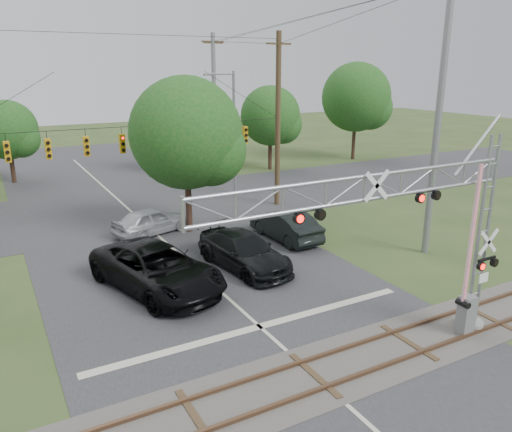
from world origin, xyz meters
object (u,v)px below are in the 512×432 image
crossing_gantry (417,227)px  streetlight (232,127)px  car_dark (244,251)px  traffic_signal_span (153,132)px  pickup_black (157,269)px  sedan_silver (151,221)px

crossing_gantry → streetlight: size_ratio=1.28×
crossing_gantry → car_dark: size_ratio=2.00×
traffic_signal_span → car_dark: size_ratio=3.36×
car_dark → traffic_signal_span: bearing=90.3°
pickup_black → streetlight: bearing=37.3°
traffic_signal_span → car_dark: traffic_signal_span is taller
sedan_silver → streetlight: bearing=-68.4°
car_dark → pickup_black: bearing=177.1°
sedan_silver → streetlight: 11.36m
traffic_signal_span → sedan_silver: size_ratio=4.25×
traffic_signal_span → pickup_black: size_ratio=2.78×
crossing_gantry → streetlight: bearing=78.2°
car_dark → sedan_silver: bearing=100.3°
traffic_signal_span → sedan_silver: (-1.02, -2.02, -4.81)m
pickup_black → car_dark: 4.42m
streetlight → car_dark: bearing=-114.2°
pickup_black → streetlight: 17.84m
traffic_signal_span → pickup_black: (-3.12, -9.48, -4.62)m
sedan_silver → crossing_gantry: bearing=176.7°
car_dark → streetlight: 15.37m
crossing_gantry → sedan_silver: crossing_gantry is taller
traffic_signal_span → car_dark: 10.35m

